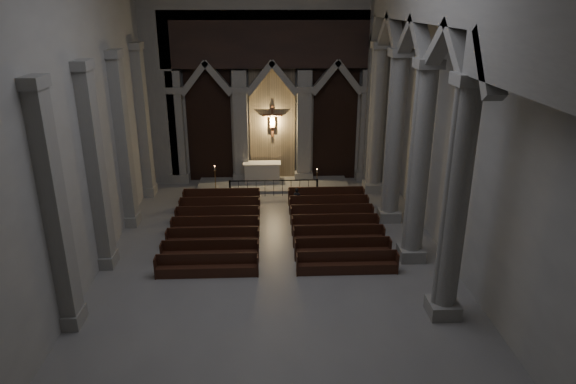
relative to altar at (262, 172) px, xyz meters
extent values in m
plane|color=gray|center=(0.63, -11.08, -0.70)|extent=(24.00, 24.00, 0.00)
cube|color=#AAA89F|center=(0.63, 0.92, 5.30)|extent=(14.00, 0.10, 12.00)
cube|color=#AAA89F|center=(0.63, -23.08, 5.30)|extent=(14.00, 0.10, 12.00)
cube|color=#AAA89F|center=(-6.37, -11.08, 5.30)|extent=(0.10, 24.00, 12.00)
cube|color=#AAA89F|center=(7.63, -11.08, 5.30)|extent=(0.10, 24.00, 12.00)
cube|color=gray|center=(-4.77, 0.42, 2.50)|extent=(0.80, 0.50, 6.40)
cube|color=gray|center=(-4.77, 0.42, -0.45)|extent=(1.05, 0.70, 0.50)
cube|color=gray|center=(-4.77, 0.42, 4.65)|extent=(1.00, 0.65, 0.35)
cube|color=gray|center=(-1.17, 0.42, 2.50)|extent=(0.80, 0.50, 6.40)
cube|color=gray|center=(-1.17, 0.42, -0.45)|extent=(1.05, 0.70, 0.50)
cube|color=gray|center=(-1.17, 0.42, 4.65)|extent=(1.00, 0.65, 0.35)
cube|color=gray|center=(2.43, 0.42, 2.50)|extent=(0.80, 0.50, 6.40)
cube|color=gray|center=(2.43, 0.42, -0.45)|extent=(1.05, 0.70, 0.50)
cube|color=gray|center=(2.43, 0.42, 4.65)|extent=(1.00, 0.65, 0.35)
cube|color=gray|center=(6.03, 0.42, 2.50)|extent=(0.80, 0.50, 6.40)
cube|color=gray|center=(6.03, 0.42, -0.45)|extent=(1.05, 0.70, 0.50)
cube|color=gray|center=(6.03, 0.42, 4.65)|extent=(1.00, 0.65, 0.35)
cube|color=black|center=(-2.97, 0.77, 2.80)|extent=(2.60, 0.15, 7.00)
cube|color=#907B5D|center=(0.63, 0.77, 2.80)|extent=(2.60, 0.15, 7.00)
cube|color=black|center=(4.23, 0.77, 2.80)|extent=(2.60, 0.15, 7.00)
cube|color=black|center=(0.63, 0.42, 7.30)|extent=(12.00, 0.50, 3.00)
cube|color=gray|center=(-5.57, 0.42, 3.80)|extent=(1.60, 0.50, 9.00)
cube|color=gray|center=(6.83, 0.42, 3.80)|extent=(1.60, 0.50, 9.00)
plane|color=#FFC972|center=(0.63, 0.74, 2.80)|extent=(1.50, 0.00, 1.50)
cube|color=#562F1D|center=(0.63, 0.65, 2.80)|extent=(0.13, 0.08, 1.80)
cube|color=#562F1D|center=(0.63, 0.65, 3.15)|extent=(1.10, 0.08, 0.13)
cube|color=tan|center=(0.63, 0.59, 2.75)|extent=(0.26, 0.10, 0.60)
sphere|color=tan|center=(0.63, 0.59, 3.15)|extent=(0.17, 0.17, 0.17)
cylinder|color=tan|center=(0.37, 0.59, 3.12)|extent=(0.45, 0.08, 0.08)
cylinder|color=tan|center=(0.89, 0.59, 3.12)|extent=(0.45, 0.08, 0.08)
cube|color=gray|center=(6.13, -1.58, -0.45)|extent=(1.00, 1.00, 0.50)
cylinder|color=gray|center=(6.13, -1.58, 3.30)|extent=(0.70, 0.70, 7.50)
cube|color=gray|center=(6.13, -1.58, 7.15)|extent=(0.95, 0.95, 0.35)
cube|color=gray|center=(6.13, -5.58, -0.45)|extent=(1.00, 1.00, 0.50)
cylinder|color=gray|center=(6.13, -5.58, 3.30)|extent=(0.70, 0.70, 7.50)
cube|color=gray|center=(6.13, -5.58, 7.15)|extent=(0.95, 0.95, 0.35)
cube|color=gray|center=(6.13, -9.58, -0.45)|extent=(1.00, 1.00, 0.50)
cylinder|color=gray|center=(6.13, -9.58, 3.30)|extent=(0.70, 0.70, 7.50)
cube|color=gray|center=(6.13, -9.58, 7.15)|extent=(0.95, 0.95, 0.35)
cube|color=gray|center=(6.13, -13.58, -0.45)|extent=(1.00, 1.00, 0.50)
cylinder|color=gray|center=(6.13, -13.58, 3.30)|extent=(0.70, 0.70, 7.50)
cube|color=gray|center=(6.13, -13.58, 7.15)|extent=(0.95, 0.95, 0.35)
cube|color=gray|center=(6.13, 0.32, 3.90)|extent=(0.55, 1.20, 9.20)
cube|color=gray|center=(-6.12, -1.58, -0.45)|extent=(0.60, 1.00, 0.50)
cube|color=gray|center=(-6.12, -1.58, 3.30)|extent=(0.50, 0.80, 7.50)
cube|color=gray|center=(-6.12, -1.58, 7.15)|extent=(0.60, 1.00, 0.35)
cube|color=gray|center=(-6.12, -5.58, -0.45)|extent=(0.60, 1.00, 0.50)
cube|color=gray|center=(-6.12, -5.58, 3.30)|extent=(0.50, 0.80, 7.50)
cube|color=gray|center=(-6.12, -5.58, 7.15)|extent=(0.60, 1.00, 0.35)
cube|color=gray|center=(-6.12, -9.58, -0.45)|extent=(0.60, 1.00, 0.50)
cube|color=gray|center=(-6.12, -9.58, 3.30)|extent=(0.50, 0.80, 7.50)
cube|color=gray|center=(-6.12, -9.58, 7.15)|extent=(0.60, 1.00, 0.35)
cube|color=gray|center=(-6.12, -13.58, -0.45)|extent=(0.60, 1.00, 0.50)
cube|color=gray|center=(-6.12, -13.58, 3.30)|extent=(0.50, 0.80, 7.50)
cube|color=gray|center=(-6.12, -13.58, 7.15)|extent=(0.60, 1.00, 0.35)
cube|color=gray|center=(0.63, -0.48, -0.63)|extent=(8.50, 2.60, 0.15)
cube|color=beige|center=(0.00, 0.00, -0.02)|extent=(2.00, 0.78, 1.05)
cube|color=white|center=(0.00, 0.00, 0.52)|extent=(2.16, 0.87, 0.04)
cube|color=black|center=(0.63, -2.14, 0.19)|extent=(4.71, 0.05, 0.05)
cube|color=black|center=(-1.72, -2.14, -0.23)|extent=(0.09, 0.09, 0.94)
cube|color=black|center=(2.99, -2.14, -0.23)|extent=(0.09, 0.09, 0.94)
cylinder|color=black|center=(-1.25, -2.14, -0.26)|extent=(0.02, 0.02, 0.87)
cylinder|color=black|center=(-0.78, -2.14, -0.26)|extent=(0.02, 0.02, 0.87)
cylinder|color=black|center=(-0.31, -2.14, -0.26)|extent=(0.02, 0.02, 0.87)
cylinder|color=black|center=(0.16, -2.14, -0.26)|extent=(0.02, 0.02, 0.87)
cylinder|color=black|center=(0.63, -2.14, -0.26)|extent=(0.02, 0.02, 0.87)
cylinder|color=black|center=(1.10, -2.14, -0.26)|extent=(0.02, 0.02, 0.87)
cylinder|color=black|center=(1.57, -2.14, -0.26)|extent=(0.02, 0.02, 0.87)
cylinder|color=black|center=(2.04, -2.14, -0.26)|extent=(0.02, 0.02, 0.87)
cylinder|color=black|center=(2.51, -2.14, -0.26)|extent=(0.02, 0.02, 0.87)
cylinder|color=#AC7835|center=(-2.55, -1.54, -0.67)|extent=(0.27, 0.27, 0.06)
cylinder|color=#AC7835|center=(-2.55, -1.54, -0.03)|extent=(0.04, 0.04, 1.28)
cylinder|color=#AC7835|center=(-2.55, -1.54, 0.61)|extent=(0.13, 0.13, 0.02)
cylinder|color=beige|center=(-2.55, -1.54, 0.72)|extent=(0.05, 0.05, 0.22)
sphere|color=#E4964F|center=(-2.55, -1.54, 0.86)|extent=(0.05, 0.05, 0.05)
cylinder|color=#AC7835|center=(3.05, -1.31, -0.68)|extent=(0.21, 0.21, 0.04)
cylinder|color=#AC7835|center=(3.05, -1.31, -0.17)|extent=(0.03, 0.03, 1.01)
cylinder|color=#AC7835|center=(3.05, -1.31, 0.33)|extent=(0.11, 0.11, 0.02)
cylinder|color=beige|center=(3.05, -1.31, 0.42)|extent=(0.04, 0.04, 0.18)
sphere|color=#E4964F|center=(3.05, -1.31, 0.53)|extent=(0.04, 0.04, 0.04)
cube|color=black|center=(-2.07, -3.40, -0.49)|extent=(3.89, 0.37, 0.42)
cube|color=black|center=(-2.07, -3.22, -0.05)|extent=(3.89, 0.06, 0.46)
cube|color=black|center=(-4.01, -3.40, -0.28)|extent=(0.06, 0.42, 0.83)
cube|color=black|center=(-0.12, -3.40, -0.28)|extent=(0.06, 0.42, 0.83)
cube|color=black|center=(3.33, -3.40, -0.49)|extent=(3.89, 0.37, 0.42)
cube|color=black|center=(3.33, -3.22, -0.05)|extent=(3.89, 0.06, 0.46)
cube|color=black|center=(1.39, -3.40, -0.28)|extent=(0.06, 0.42, 0.83)
cube|color=black|center=(5.28, -3.40, -0.28)|extent=(0.06, 0.42, 0.83)
cube|color=black|center=(-2.07, -4.61, -0.49)|extent=(3.89, 0.37, 0.42)
cube|color=black|center=(-2.07, -4.43, -0.05)|extent=(3.89, 0.06, 0.46)
cube|color=black|center=(-4.01, -4.61, -0.28)|extent=(0.06, 0.42, 0.83)
cube|color=black|center=(-0.12, -4.61, -0.28)|extent=(0.06, 0.42, 0.83)
cube|color=black|center=(3.33, -4.61, -0.49)|extent=(3.89, 0.37, 0.42)
cube|color=black|center=(3.33, -4.43, -0.05)|extent=(3.89, 0.06, 0.46)
cube|color=black|center=(1.39, -4.61, -0.28)|extent=(0.06, 0.42, 0.83)
cube|color=black|center=(5.28, -4.61, -0.28)|extent=(0.06, 0.42, 0.83)
cube|color=black|center=(-2.07, -5.82, -0.49)|extent=(3.89, 0.37, 0.42)
cube|color=black|center=(-2.07, -5.64, -0.05)|extent=(3.89, 0.06, 0.46)
cube|color=black|center=(-4.01, -5.82, -0.28)|extent=(0.06, 0.42, 0.83)
cube|color=black|center=(-0.12, -5.82, -0.28)|extent=(0.06, 0.42, 0.83)
cube|color=black|center=(3.33, -5.82, -0.49)|extent=(3.89, 0.37, 0.42)
cube|color=black|center=(3.33, -5.64, -0.05)|extent=(3.89, 0.06, 0.46)
cube|color=black|center=(1.39, -5.82, -0.28)|extent=(0.06, 0.42, 0.83)
cube|color=black|center=(5.28, -5.82, -0.28)|extent=(0.06, 0.42, 0.83)
cube|color=black|center=(-2.07, -7.03, -0.49)|extent=(3.89, 0.37, 0.42)
cube|color=black|center=(-2.07, -6.85, -0.05)|extent=(3.89, 0.06, 0.46)
cube|color=black|center=(-4.01, -7.03, -0.28)|extent=(0.06, 0.42, 0.83)
cube|color=black|center=(-0.12, -7.03, -0.28)|extent=(0.06, 0.42, 0.83)
cube|color=black|center=(3.33, -7.03, -0.49)|extent=(3.89, 0.37, 0.42)
cube|color=black|center=(3.33, -6.85, -0.05)|extent=(3.89, 0.06, 0.46)
cube|color=black|center=(1.39, -7.03, -0.28)|extent=(0.06, 0.42, 0.83)
cube|color=black|center=(5.28, -7.03, -0.28)|extent=(0.06, 0.42, 0.83)
cube|color=black|center=(-2.07, -8.24, -0.49)|extent=(3.89, 0.37, 0.42)
cube|color=black|center=(-2.07, -8.06, -0.05)|extent=(3.89, 0.06, 0.46)
cube|color=black|center=(-4.01, -8.24, -0.28)|extent=(0.06, 0.42, 0.83)
cube|color=black|center=(-0.12, -8.24, -0.28)|extent=(0.06, 0.42, 0.83)
cube|color=black|center=(3.33, -8.24, -0.49)|extent=(3.89, 0.37, 0.42)
cube|color=black|center=(3.33, -8.06, -0.05)|extent=(3.89, 0.06, 0.46)
cube|color=black|center=(1.39, -8.24, -0.28)|extent=(0.06, 0.42, 0.83)
cube|color=black|center=(5.28, -8.24, -0.28)|extent=(0.06, 0.42, 0.83)
cube|color=black|center=(-2.07, -9.45, -0.49)|extent=(3.89, 0.37, 0.42)
cube|color=black|center=(-2.07, -9.27, -0.05)|extent=(3.89, 0.06, 0.46)
cube|color=black|center=(-4.01, -9.45, -0.28)|extent=(0.06, 0.42, 0.83)
cube|color=black|center=(-0.12, -9.45, -0.28)|extent=(0.06, 0.42, 0.83)
cube|color=black|center=(3.33, -9.45, -0.49)|extent=(3.89, 0.37, 0.42)
cube|color=black|center=(3.33, -9.27, -0.05)|extent=(3.89, 0.06, 0.46)
cube|color=black|center=(1.39, -9.45, -0.28)|extent=(0.06, 0.42, 0.83)
cube|color=black|center=(5.28, -9.45, -0.28)|extent=(0.06, 0.42, 0.83)
cube|color=black|center=(-2.07, -10.66, -0.49)|extent=(3.89, 0.37, 0.42)
cube|color=black|center=(-2.07, -10.48, -0.05)|extent=(3.89, 0.06, 0.46)
cube|color=black|center=(-4.01, -10.66, -0.28)|extent=(0.06, 0.42, 0.83)
cube|color=black|center=(-0.12, -10.66, -0.28)|extent=(0.06, 0.42, 0.83)
cube|color=black|center=(3.33, -10.66, -0.49)|extent=(3.89, 0.37, 0.42)
cube|color=black|center=(3.33, -10.48, -0.05)|extent=(3.89, 0.06, 0.46)
cube|color=black|center=(1.39, -10.66, -0.28)|extent=(0.06, 0.42, 0.83)
cube|color=black|center=(5.28, -10.66, -0.28)|extent=(0.06, 0.42, 0.83)
imported|color=black|center=(1.76, -4.14, -0.13)|extent=(0.47, 0.37, 1.15)
camera|label=1|loc=(0.29, -28.14, 9.26)|focal=32.00mm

